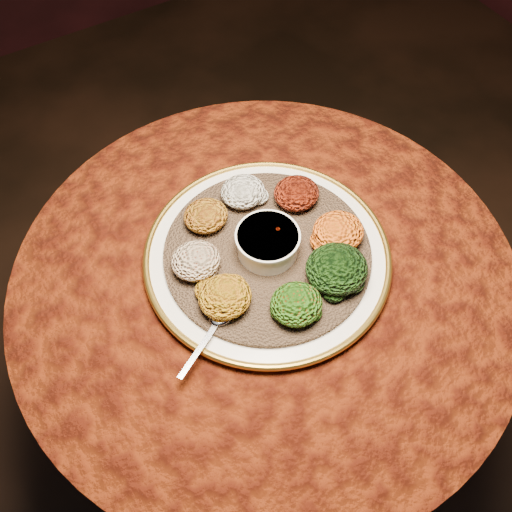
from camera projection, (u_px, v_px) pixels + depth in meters
table at (265, 318)px, 1.22m from camera, size 0.96×0.96×0.73m
platter at (267, 255)px, 1.08m from camera, size 0.50×0.50×0.02m
injera at (267, 252)px, 1.07m from camera, size 0.44×0.44×0.01m
stew_bowl at (268, 242)px, 1.04m from camera, size 0.12×0.12×0.05m
spoon at (218, 322)px, 0.98m from camera, size 0.13×0.08×0.01m
portion_ayib at (243, 192)px, 1.12m from camera, size 0.09×0.08×0.04m
portion_kitfo at (296, 193)px, 1.12m from camera, size 0.09×0.09×0.04m
portion_tikil at (338, 232)px, 1.06m from camera, size 0.10×0.09×0.05m
portion_gomen at (337, 269)px, 1.01m from camera, size 0.11×0.11×0.05m
portion_mixveg at (296, 304)px, 0.98m from camera, size 0.09×0.09×0.04m
portion_kik at (225, 297)px, 0.98m from camera, size 0.09×0.09×0.05m
portion_timatim at (196, 261)px, 1.03m from camera, size 0.09×0.09×0.04m
portion_shiro at (206, 216)px, 1.09m from camera, size 0.09×0.08×0.04m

